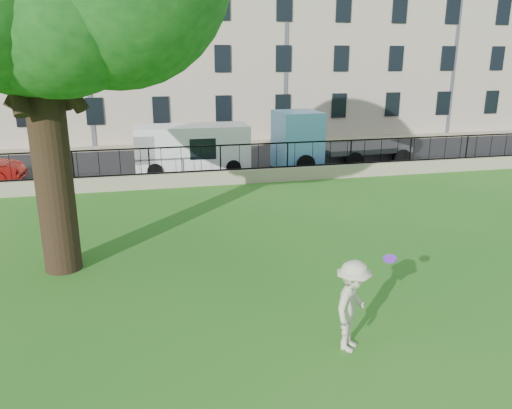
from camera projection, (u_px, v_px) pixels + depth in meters
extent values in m
plane|color=#216818|center=(314.00, 321.00, 10.49)|extent=(120.00, 120.00, 0.00)
cube|color=tan|center=(221.00, 177.00, 21.59)|extent=(50.00, 0.40, 0.60)
cube|color=black|center=(221.00, 170.00, 21.50)|extent=(50.00, 0.05, 0.06)
cube|color=black|center=(220.00, 145.00, 21.19)|extent=(50.00, 0.05, 0.06)
cube|color=black|center=(206.00, 163.00, 26.06)|extent=(60.00, 9.00, 0.01)
cube|color=tan|center=(195.00, 145.00, 30.90)|extent=(60.00, 1.40, 0.12)
cube|color=#B7A892|center=(182.00, 39.00, 34.37)|extent=(56.00, 10.00, 13.00)
cylinder|color=black|center=(53.00, 175.00, 12.36)|extent=(0.92, 0.92, 5.06)
imported|color=beige|center=(352.00, 306.00, 9.26)|extent=(1.26, 1.30, 1.78)
cylinder|color=#7727DF|center=(390.00, 259.00, 9.99)|extent=(0.31, 0.32, 0.12)
cube|color=white|center=(192.00, 149.00, 23.68)|extent=(5.33, 2.14, 2.23)
cube|color=#5EA3DD|center=(341.00, 138.00, 24.94)|extent=(6.81, 2.76, 2.80)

